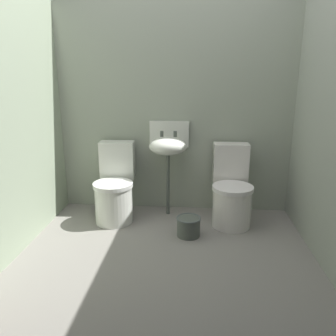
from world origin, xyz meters
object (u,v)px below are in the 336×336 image
toilet_right (231,192)px  bucket (189,226)px  sink (168,145)px  toilet_left (115,189)px

toilet_right → bucket: size_ratio=3.35×
sink → bucket: 0.88m
sink → toilet_left: bearing=-160.8°
toilet_left → bucket: size_ratio=3.35×
sink → bucket: sink is taller
toilet_left → toilet_right: (1.19, -0.00, 0.00)m
toilet_left → bucket: bearing=153.3°
toilet_right → bucket: toilet_right is taller
bucket → toilet_left: bearing=156.3°
toilet_right → sink: 0.81m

